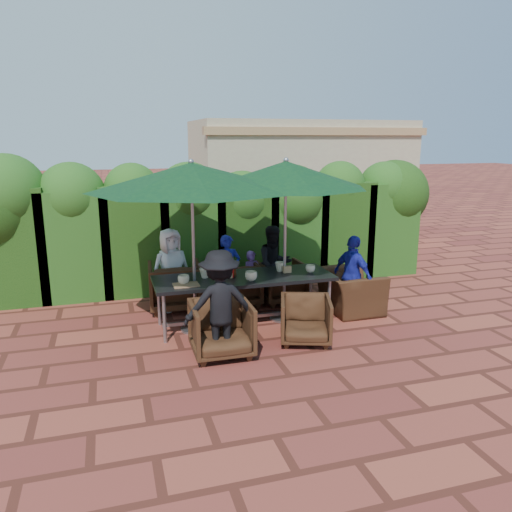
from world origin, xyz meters
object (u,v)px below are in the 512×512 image
object	(u,v)px
dining_table	(244,281)
chair_end_right	(349,285)
chair_far_mid	(235,282)
umbrella_left	(191,177)
chair_near_right	(306,318)
chair_near_left	(221,326)
chair_far_left	(175,284)
chair_far_right	(282,280)
umbrella_right	(286,175)

from	to	relation	value
dining_table	chair_end_right	distance (m)	1.80
chair_far_mid	chair_end_right	bearing A→B (deg)	153.45
chair_far_mid	dining_table	bearing A→B (deg)	83.74
chair_end_right	umbrella_left	bearing A→B (deg)	92.33
dining_table	chair_end_right	bearing A→B (deg)	3.64
umbrella_left	chair_far_mid	bearing A→B (deg)	48.46
chair_far_mid	chair_end_right	size ratio (longest dim) A/B	0.79
chair_near_right	chair_near_left	bearing A→B (deg)	-157.06
chair_near_right	umbrella_left	bearing A→B (deg)	166.60
umbrella_left	dining_table	bearing A→B (deg)	-0.48
chair_far_left	chair_far_right	bearing A→B (deg)	179.99
chair_far_right	chair_near_left	size ratio (longest dim) A/B	0.97
dining_table	umbrella_right	size ratio (longest dim) A/B	1.07
dining_table	umbrella_left	world-z (taller)	umbrella_left
umbrella_right	chair_far_right	xyz separation A→B (m)	(0.26, 0.82, -1.83)
chair_far_right	chair_near_right	size ratio (longest dim) A/B	1.09
umbrella_left	chair_far_left	bearing A→B (deg)	98.84
chair_far_left	chair_end_right	xyz separation A→B (m)	(2.68, -0.90, 0.01)
chair_near_left	umbrella_right	bearing A→B (deg)	40.58
chair_far_mid	chair_near_left	size ratio (longest dim) A/B	1.02
dining_table	umbrella_right	world-z (taller)	umbrella_right
dining_table	chair_far_mid	size ratio (longest dim) A/B	3.32
chair_far_left	chair_end_right	size ratio (longest dim) A/B	0.85
umbrella_left	chair_near_left	size ratio (longest dim) A/B	3.68
umbrella_left	chair_far_right	world-z (taller)	umbrella_left
chair_near_left	chair_near_right	world-z (taller)	chair_near_left
chair_far_left	chair_far_right	size ratio (longest dim) A/B	1.12
chair_far_right	chair_near_right	distance (m)	1.77
chair_far_right	chair_near_right	bearing A→B (deg)	79.10
chair_far_mid	chair_end_right	world-z (taller)	chair_end_right
chair_far_left	chair_near_right	distance (m)	2.42
chair_far_right	chair_near_right	world-z (taller)	chair_far_right
umbrella_left	chair_near_left	bearing A→B (deg)	-79.68
umbrella_left	chair_far_mid	distance (m)	2.21
chair_far_right	dining_table	bearing A→B (deg)	42.36
chair_far_mid	chair_far_right	xyz separation A→B (m)	(0.82, -0.06, -0.02)
chair_far_right	chair_near_left	bearing A→B (deg)	49.41
dining_table	chair_near_right	size ratio (longest dim) A/B	3.80
umbrella_right	chair_near_right	world-z (taller)	umbrella_right
dining_table	chair_near_right	distance (m)	1.12
umbrella_right	chair_near_left	distance (m)	2.41
chair_far_mid	chair_far_right	world-z (taller)	chair_far_mid
chair_far_left	chair_far_mid	world-z (taller)	chair_far_left
dining_table	chair_far_mid	distance (m)	0.99
umbrella_right	chair_near_right	size ratio (longest dim) A/B	3.55
chair_end_right	chair_near_left	bearing A→B (deg)	114.16
chair_near_right	chair_far_mid	bearing A→B (deg)	125.43
umbrella_left	chair_near_right	distance (m)	2.47
chair_near_left	chair_end_right	world-z (taller)	chair_end_right
dining_table	umbrella_left	distance (m)	1.70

